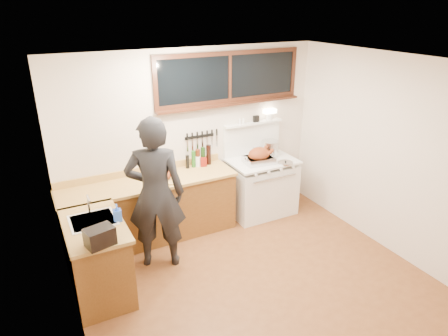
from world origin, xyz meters
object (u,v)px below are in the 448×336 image
man (156,194)px  roast_turkey (259,157)px  vintage_stove (261,185)px  cutting_board (163,177)px

man → roast_turkey: (1.79, 0.48, 0.02)m
vintage_stove → roast_turkey: 0.55m
cutting_board → roast_turkey: 1.52m
vintage_stove → cutting_board: 1.70m
cutting_board → roast_turkey: bearing=-1.7°
cutting_board → roast_turkey: roast_turkey is taller
vintage_stove → man: size_ratio=0.81×
vintage_stove → roast_turkey: (-0.11, -0.09, 0.53)m
man → roast_turkey: man is taller
man → roast_turkey: 1.85m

